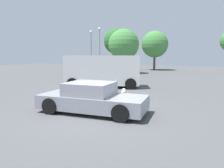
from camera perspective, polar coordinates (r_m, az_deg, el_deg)
The scene contains 9 objects.
ground_plane at distance 8.18m, azimuth -3.78°, elevation -8.29°, with size 80.00×80.00×0.00m, color #515154.
sedan_foreground at distance 8.33m, azimuth -5.55°, elevation -4.02°, with size 4.36×1.99×1.21m.
dog at distance 11.39m, azimuth 3.22°, elevation -2.18°, with size 0.37×0.63×0.46m.
van_white at distance 14.91m, azimuth -2.64°, elevation 3.82°, with size 5.54×3.64×2.28m.
light_post_mid at distance 31.39m, azimuth -5.80°, elevation 11.10°, with size 0.44×0.44×5.94m.
light_post_far at distance 30.79m, azimuth -3.43°, elevation 11.59°, with size 0.44×0.44×6.31m.
tree_back_left at distance 34.80m, azimuth 1.23°, elevation 11.64°, with size 4.19×4.19×6.69m.
tree_back_center at distance 26.74m, azimuth 3.22°, elevation 10.81°, with size 3.89×3.89×5.62m.
tree_back_right at distance 33.53m, azimuth 11.72°, elevation 10.67°, with size 4.12×4.12×6.09m.
Camera 1 is at (3.55, -7.01, 2.27)m, focal length 33.18 mm.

